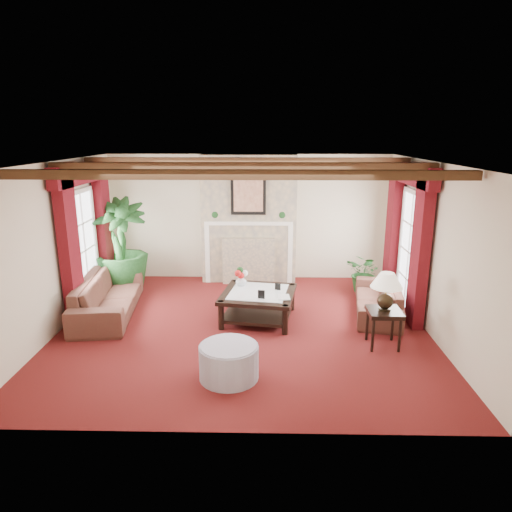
{
  "coord_description": "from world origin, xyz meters",
  "views": [
    {
      "loc": [
        0.36,
        -7.0,
        3.14
      ],
      "look_at": [
        0.2,
        0.4,
        1.13
      ],
      "focal_mm": 32.0,
      "sensor_mm": 36.0,
      "label": 1
    }
  ],
  "objects_px": {
    "sofa_left": "(108,290)",
    "potted_palm": "(122,266)",
    "sofa_right": "(378,294)",
    "side_table": "(383,328)",
    "ottoman": "(229,362)",
    "coffee_table": "(258,306)"
  },
  "relations": [
    {
      "from": "sofa_right",
      "to": "coffee_table",
      "type": "relative_size",
      "value": 1.61
    },
    {
      "from": "sofa_left",
      "to": "potted_palm",
      "type": "relative_size",
      "value": 1.09
    },
    {
      "from": "coffee_table",
      "to": "sofa_right",
      "type": "bearing_deg",
      "value": 17.82
    },
    {
      "from": "sofa_left",
      "to": "coffee_table",
      "type": "relative_size",
      "value": 1.93
    },
    {
      "from": "potted_palm",
      "to": "ottoman",
      "type": "distance_m",
      "value": 4.15
    },
    {
      "from": "sofa_right",
      "to": "side_table",
      "type": "xyz_separation_m",
      "value": [
        -0.23,
        -1.31,
        -0.08
      ]
    },
    {
      "from": "potted_palm",
      "to": "ottoman",
      "type": "xyz_separation_m",
      "value": [
        2.43,
        -3.36,
        -0.3
      ]
    },
    {
      "from": "potted_palm",
      "to": "ottoman",
      "type": "bearing_deg",
      "value": -54.14
    },
    {
      "from": "coffee_table",
      "to": "ottoman",
      "type": "relative_size",
      "value": 1.54
    },
    {
      "from": "potted_palm",
      "to": "sofa_right",
      "type": "bearing_deg",
      "value": -12.12
    },
    {
      "from": "sofa_right",
      "to": "side_table",
      "type": "bearing_deg",
      "value": 0.05
    },
    {
      "from": "sofa_left",
      "to": "side_table",
      "type": "height_order",
      "value": "sofa_left"
    },
    {
      "from": "sofa_left",
      "to": "sofa_right",
      "type": "bearing_deg",
      "value": -95.09
    },
    {
      "from": "side_table",
      "to": "ottoman",
      "type": "relative_size",
      "value": 0.74
    },
    {
      "from": "side_table",
      "to": "coffee_table",
      "type": "bearing_deg",
      "value": 152.64
    },
    {
      "from": "sofa_right",
      "to": "potted_palm",
      "type": "height_order",
      "value": "potted_palm"
    },
    {
      "from": "sofa_left",
      "to": "ottoman",
      "type": "relative_size",
      "value": 2.99
    },
    {
      "from": "sofa_right",
      "to": "ottoman",
      "type": "relative_size",
      "value": 2.49
    },
    {
      "from": "sofa_right",
      "to": "ottoman",
      "type": "xyz_separation_m",
      "value": [
        -2.48,
        -2.3,
        -0.14
      ]
    },
    {
      "from": "ottoman",
      "to": "potted_palm",
      "type": "bearing_deg",
      "value": 125.86
    },
    {
      "from": "potted_palm",
      "to": "side_table",
      "type": "relative_size",
      "value": 3.72
    },
    {
      "from": "sofa_left",
      "to": "potted_palm",
      "type": "distance_m",
      "value": 1.2
    }
  ]
}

